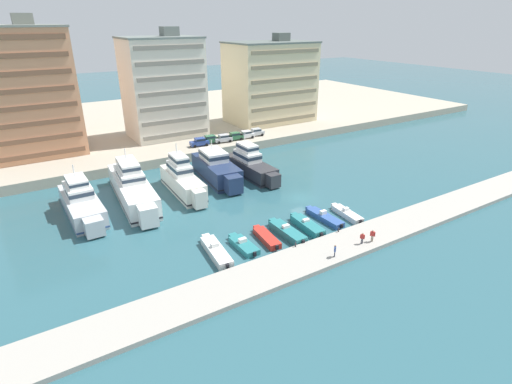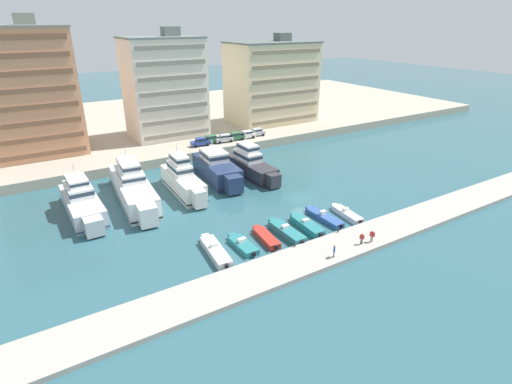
% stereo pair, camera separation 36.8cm
% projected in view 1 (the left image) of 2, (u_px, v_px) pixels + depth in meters
% --- Properties ---
extents(ground_plane, '(400.00, 400.00, 0.00)m').
position_uv_depth(ground_plane, '(300.00, 198.00, 66.77)').
color(ground_plane, '#2D5B66').
extents(quay_promenade, '(180.00, 70.00, 1.90)m').
position_uv_depth(quay_promenade, '(168.00, 120.00, 114.53)').
color(quay_promenade, '#ADA38E').
rests_on(quay_promenade, ground).
extents(pier_dock, '(120.00, 5.91, 0.60)m').
position_uv_depth(pier_dock, '(370.00, 235.00, 54.55)').
color(pier_dock, '#A8A399').
rests_on(pier_dock, ground).
extents(yacht_silver_far_left, '(4.69, 17.24, 7.46)m').
position_uv_depth(yacht_silver_far_left, '(82.00, 202.00, 60.32)').
color(yacht_silver_far_left, silver).
rests_on(yacht_silver_far_left, ground).
extents(yacht_white_left, '(6.25, 22.50, 8.20)m').
position_uv_depth(yacht_white_left, '(132.00, 187.00, 65.02)').
color(yacht_white_left, white).
rests_on(yacht_white_left, ground).
extents(yacht_ivory_mid_left, '(4.16, 16.04, 8.32)m').
position_uv_depth(yacht_ivory_mid_left, '(182.00, 180.00, 67.94)').
color(yacht_ivory_mid_left, silver).
rests_on(yacht_ivory_mid_left, ground).
extents(yacht_navy_center_left, '(6.10, 17.10, 7.06)m').
position_uv_depth(yacht_navy_center_left, '(217.00, 169.00, 73.64)').
color(yacht_navy_center_left, navy).
rests_on(yacht_navy_center_left, ground).
extents(yacht_charcoal_center, '(4.16, 16.17, 7.80)m').
position_uv_depth(yacht_charcoal_center, '(250.00, 165.00, 75.69)').
color(yacht_charcoal_center, '#333338').
rests_on(yacht_charcoal_center, ground).
extents(motorboat_white_far_left, '(2.64, 8.32, 1.51)m').
position_uv_depth(motorboat_white_far_left, '(216.00, 251.00, 50.42)').
color(motorboat_white_far_left, white).
rests_on(motorboat_white_far_left, ground).
extents(motorboat_teal_left, '(1.94, 6.12, 1.29)m').
position_uv_depth(motorboat_teal_left, '(243.00, 245.00, 52.07)').
color(motorboat_teal_left, teal).
rests_on(motorboat_teal_left, ground).
extents(motorboat_red_mid_left, '(2.23, 6.48, 0.87)m').
position_uv_depth(motorboat_red_mid_left, '(266.00, 238.00, 53.78)').
color(motorboat_red_mid_left, red).
rests_on(motorboat_red_mid_left, ground).
extents(motorboat_teal_center_left, '(1.89, 7.59, 1.45)m').
position_uv_depth(motorboat_teal_center_left, '(287.00, 232.00, 55.05)').
color(motorboat_teal_center_left, teal).
rests_on(motorboat_teal_center_left, ground).
extents(motorboat_teal_center, '(2.17, 7.21, 1.41)m').
position_uv_depth(motorboat_teal_center, '(307.00, 225.00, 56.76)').
color(motorboat_teal_center, teal).
rests_on(motorboat_teal_center, ground).
extents(motorboat_blue_center_right, '(1.82, 7.63, 1.36)m').
position_uv_depth(motorboat_blue_center_right, '(324.00, 217.00, 59.37)').
color(motorboat_blue_center_right, '#33569E').
rests_on(motorboat_blue_center_right, ground).
extents(motorboat_white_mid_right, '(2.13, 6.81, 1.31)m').
position_uv_depth(motorboat_white_mid_right, '(347.00, 214.00, 60.39)').
color(motorboat_white_mid_right, white).
rests_on(motorboat_white_mid_right, ground).
extents(car_blue_far_left, '(4.20, 2.13, 1.80)m').
position_uv_depth(car_blue_far_left, '(200.00, 142.00, 87.36)').
color(car_blue_far_left, '#28428E').
rests_on(car_blue_far_left, quay_promenade).
extents(car_green_left, '(4.17, 2.06, 1.80)m').
position_uv_depth(car_green_left, '(210.00, 139.00, 89.28)').
color(car_green_left, '#2D6642').
rests_on(car_green_left, quay_promenade).
extents(car_silver_mid_left, '(4.22, 2.18, 1.80)m').
position_uv_depth(car_silver_mid_left, '(223.00, 138.00, 90.02)').
color(car_silver_mid_left, '#B7BCC1').
rests_on(car_silver_mid_left, quay_promenade).
extents(car_green_center_left, '(4.21, 2.16, 1.80)m').
position_uv_depth(car_green_center_left, '(234.00, 136.00, 91.63)').
color(car_green_center_left, '#2D6642').
rests_on(car_green_center_left, quay_promenade).
extents(car_white_center, '(4.19, 2.10, 1.80)m').
position_uv_depth(car_white_center, '(246.00, 134.00, 93.02)').
color(car_white_center, white).
rests_on(car_white_center, quay_promenade).
extents(car_silver_center_right, '(4.21, 2.15, 1.80)m').
position_uv_depth(car_silver_center_right, '(256.00, 132.00, 94.97)').
color(car_silver_center_right, '#B7BCC1').
rests_on(car_silver_center_right, quay_promenade).
extents(apartment_block_far_left, '(19.21, 17.20, 26.72)m').
position_uv_depth(apartment_block_far_left, '(22.00, 92.00, 79.27)').
color(apartment_block_far_left, tan).
rests_on(apartment_block_far_left, quay_promenade).
extents(apartment_block_left, '(17.06, 12.67, 24.21)m').
position_uv_depth(apartment_block_left, '(164.00, 88.00, 91.88)').
color(apartment_block_left, silver).
rests_on(apartment_block_left, quay_promenade).
extents(apartment_block_mid_left, '(22.33, 14.26, 22.49)m').
position_uv_depth(apartment_block_mid_left, '(270.00, 82.00, 105.93)').
color(apartment_block_mid_left, beige).
rests_on(apartment_block_mid_left, quay_promenade).
extents(pedestrian_near_edge, '(0.48, 0.48, 1.65)m').
position_uv_depth(pedestrian_near_edge, '(335.00, 250.00, 48.75)').
color(pedestrian_near_edge, '#282D3D').
rests_on(pedestrian_near_edge, pier_dock).
extents(pedestrian_mid_deck, '(0.44, 0.49, 1.58)m').
position_uv_depth(pedestrian_mid_deck, '(362.00, 237.00, 51.62)').
color(pedestrian_mid_deck, '#282D3D').
rests_on(pedestrian_mid_deck, pier_dock).
extents(pedestrian_far_side, '(0.45, 0.57, 1.71)m').
position_uv_depth(pedestrian_far_side, '(373.00, 235.00, 52.11)').
color(pedestrian_far_side, '#7A6B56').
rests_on(pedestrian_far_side, pier_dock).
extents(bollard_west, '(0.20, 0.20, 0.61)m').
position_uv_depth(bollard_west, '(296.00, 244.00, 51.17)').
color(bollard_west, '#2D2D33').
rests_on(bollard_west, pier_dock).
extents(bollard_west_mid, '(0.20, 0.20, 0.61)m').
position_uv_depth(bollard_west_mid, '(339.00, 230.00, 54.76)').
color(bollard_west_mid, '#2D2D33').
rests_on(bollard_west_mid, pier_dock).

